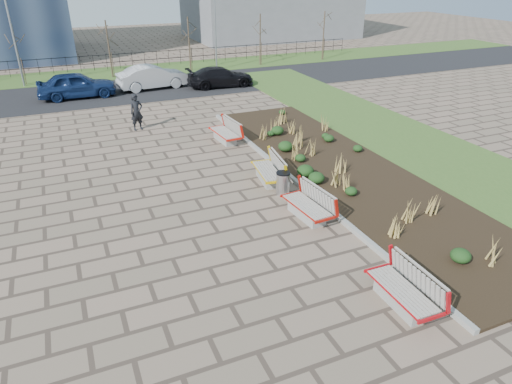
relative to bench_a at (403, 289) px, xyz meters
name	(u,v)px	position (x,y,z in m)	size (l,w,h in m)	color
ground	(249,278)	(-3.00, 2.48, -0.50)	(120.00, 120.00, 0.00)	#766051
planting_bed	(344,170)	(3.25, 7.48, -0.45)	(4.50, 18.00, 0.10)	black
planting_curb	(293,179)	(0.92, 7.48, -0.42)	(0.16, 18.00, 0.15)	gray
grass_verge_near	(435,154)	(8.00, 7.48, -0.48)	(5.00, 38.00, 0.04)	#33511E
grass_verge_far	(110,73)	(-3.00, 30.48, -0.48)	(80.00, 5.00, 0.04)	#33511E
road	(122,91)	(-3.00, 24.48, -0.49)	(80.00, 7.00, 0.02)	black
bench_a	(403,289)	(0.00, 0.00, 0.00)	(0.90, 2.10, 1.00)	#B50C12
bench_b	(307,204)	(0.00, 4.75, 0.00)	(0.90, 2.10, 1.00)	#AC140B
bench_c	(268,169)	(0.00, 7.84, 0.00)	(0.90, 2.10, 1.00)	gold
bench_d	(225,131)	(0.00, 12.69, 0.00)	(0.90, 2.10, 1.00)	red
litter_bin	(283,184)	(0.04, 6.60, -0.08)	(0.50, 0.50, 0.84)	#B2B2B7
pedestrian	(137,112)	(-3.45, 16.06, 0.41)	(0.67, 0.44, 1.83)	black
car_blue	(77,85)	(-5.78, 23.86, 0.32)	(1.88, 4.68, 1.59)	#11234D
car_silver	(153,77)	(-0.91, 24.36, 0.29)	(1.63, 4.68, 1.54)	#A5A7AD
car_black	(220,77)	(3.43, 23.07, 0.18)	(1.85, 4.55, 1.32)	black
tree_b	(18,55)	(-9.00, 28.98, 1.54)	(1.40, 1.40, 4.00)	#4C3D2D
tree_c	(109,49)	(-3.00, 28.98, 1.54)	(1.40, 1.40, 4.00)	#4C3D2D
tree_d	(189,44)	(3.00, 28.98, 1.54)	(1.40, 1.40, 4.00)	#4C3D2D
tree_e	(260,40)	(9.00, 28.98, 1.54)	(1.40, 1.40, 4.00)	#4C3D2D
tree_f	(323,36)	(15.00, 28.98, 1.54)	(1.40, 1.40, 4.00)	#4C3D2D
lamp_west	(14,41)	(-9.00, 28.48, 2.54)	(0.24, 0.60, 6.00)	gray
lamp_east	(215,30)	(5.00, 28.48, 2.54)	(0.24, 0.60, 6.00)	gray
railing_fence	(107,62)	(-3.00, 31.98, 0.14)	(44.00, 0.10, 1.20)	black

